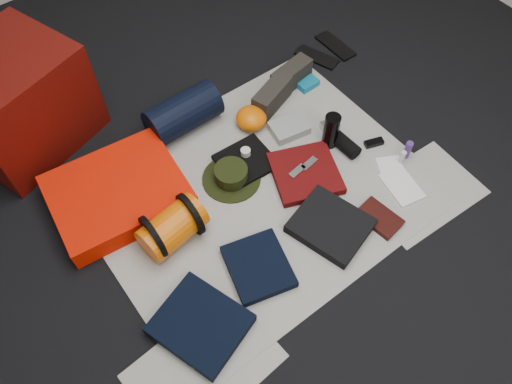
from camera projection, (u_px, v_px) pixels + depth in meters
floor at (259, 192)px, 2.52m from camera, size 4.50×4.50×0.02m
newspaper_mat at (259, 191)px, 2.51m from camera, size 1.60×1.30×0.01m
newspaper_sheet_front_left at (204, 366)px, 2.04m from camera, size 0.61×0.44×0.00m
newspaper_sheet_front_right at (421, 192)px, 2.51m from camera, size 0.60×0.43×0.00m
red_cabinet at (16, 102)px, 2.50m from camera, size 0.76×0.70×0.52m
sleeping_pad at (118, 193)px, 2.43m from camera, size 0.67×0.57×0.11m
stuff_sack at (173, 227)px, 2.29m from camera, size 0.33×0.22×0.18m
sack_strap_left at (153, 237)px, 2.24m from camera, size 0.02×0.22×0.22m
sack_strap_right at (190, 214)px, 2.31m from camera, size 0.03×0.22×0.22m
navy_duffel at (183, 113)px, 2.66m from camera, size 0.40×0.22×0.21m
boonie_brim at (231, 179)px, 2.55m from camera, size 0.39×0.39×0.01m
boonie_crown at (231, 174)px, 2.51m from camera, size 0.17×0.17×0.07m
hiking_boot_left at (272, 96)px, 2.78m from camera, size 0.29×0.19×0.14m
hiking_boot_right at (291, 76)px, 2.87m from camera, size 0.28×0.14×0.13m
flip_flop_left at (317, 57)px, 3.06m from camera, size 0.18×0.29×0.01m
flip_flop_right at (335, 46)px, 3.11m from camera, size 0.10×0.28×0.02m
trousers_navy_a at (201, 324)px, 2.10m from camera, size 0.41×0.44×0.06m
trousers_navy_b at (258, 266)px, 2.25m from camera, size 0.33×0.36×0.05m
trousers_charcoal at (330, 226)px, 2.37m from camera, size 0.38×0.41×0.05m
black_tshirt at (246, 161)px, 2.60m from camera, size 0.28×0.26×0.03m
red_shirt at (305, 173)px, 2.54m from camera, size 0.42×0.42×0.04m
orange_stuff_sack at (251, 118)px, 2.71m from camera, size 0.17×0.17×0.11m
first_aid_pouch at (289, 128)px, 2.71m from camera, size 0.22×0.18×0.05m
water_bottle at (331, 131)px, 2.59m from camera, size 0.08×0.08×0.21m
speaker at (343, 142)px, 2.63m from camera, size 0.08×0.20×0.08m
compact_camera at (330, 125)px, 2.73m from camera, size 0.11×0.08×0.04m
cyan_case at (308, 84)px, 2.90m from camera, size 0.12×0.08×0.04m
toiletry_purple at (408, 150)px, 2.59m from camera, size 0.04×0.04×0.11m
toiletry_clear at (402, 157)px, 2.58m from camera, size 0.03×0.03×0.08m
paperback_book at (379, 218)px, 2.41m from camera, size 0.16×0.22×0.03m
map_booklet at (402, 186)px, 2.52m from camera, size 0.19×0.24×0.01m
map_printout at (391, 169)px, 2.58m from camera, size 0.19×0.21×0.01m
sunglasses at (374, 143)px, 2.67m from camera, size 0.11×0.07×0.03m
key_cluster at (196, 357)px, 2.05m from camera, size 0.08×0.08×0.01m
tape_roll at (246, 152)px, 2.59m from camera, size 0.05×0.05×0.04m
energy_bar_a at (297, 171)px, 2.52m from camera, size 0.10×0.05×0.01m
energy_bar_b at (309, 164)px, 2.54m from camera, size 0.10×0.05×0.01m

